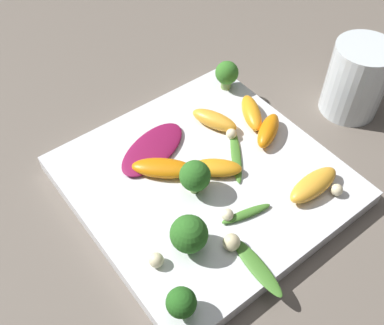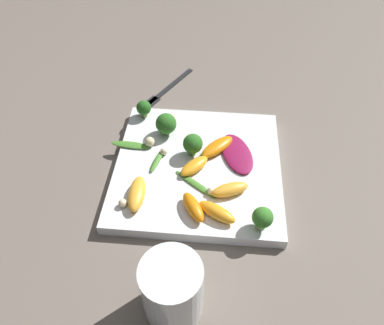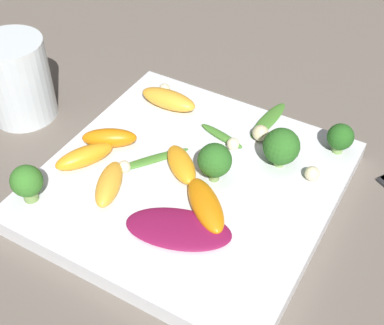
{
  "view_description": "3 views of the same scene",
  "coord_description": "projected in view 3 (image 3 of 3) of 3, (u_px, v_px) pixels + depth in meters",
  "views": [
    {
      "loc": [
        -0.26,
        0.22,
        0.44
      ],
      "look_at": [
        0.01,
        0.01,
        0.04
      ],
      "focal_mm": 42.0,
      "sensor_mm": 36.0,
      "label": 1
    },
    {
      "loc": [
        0.03,
        -0.45,
        0.52
      ],
      "look_at": [
        -0.01,
        -0.01,
        0.04
      ],
      "focal_mm": 35.0,
      "sensor_mm": 36.0,
      "label": 2
    },
    {
      "loc": [
        0.35,
        0.2,
        0.42
      ],
      "look_at": [
        -0.02,
        -0.01,
        0.03
      ],
      "focal_mm": 50.0,
      "sensor_mm": 36.0,
      "label": 3
    }
  ],
  "objects": [
    {
      "name": "ground_plane",
      "position": [
        189.0,
        191.0,
        0.58
      ],
      "size": [
        2.4,
        2.4,
        0.0
      ],
      "primitive_type": "plane",
      "color": "#6B6056"
    },
    {
      "name": "macadamia_nut_1",
      "position": [
        164.0,
        89.0,
        0.67
      ],
      "size": [
        0.01,
        0.01,
        0.01
      ],
      "color": "beige",
      "rests_on": "plate"
    },
    {
      "name": "broccoli_floret_3",
      "position": [
        27.0,
        182.0,
        0.53
      ],
      "size": [
        0.03,
        0.03,
        0.04
      ],
      "color": "#7A9E51",
      "rests_on": "plate"
    },
    {
      "name": "arugula_sprig_0",
      "position": [
        268.0,
        120.0,
        0.64
      ],
      "size": [
        0.08,
        0.02,
        0.01
      ],
      "color": "#47842D",
      "rests_on": "plate"
    },
    {
      "name": "macadamia_nut_2",
      "position": [
        233.0,
        144.0,
        0.6
      ],
      "size": [
        0.01,
        0.01,
        0.01
      ],
      "color": "beige",
      "rests_on": "plate"
    },
    {
      "name": "radicchio_leaf_0",
      "position": [
        178.0,
        229.0,
        0.51
      ],
      "size": [
        0.08,
        0.11,
        0.01
      ],
      "color": "maroon",
      "rests_on": "plate"
    },
    {
      "name": "orange_segment_5",
      "position": [
        109.0,
        184.0,
        0.55
      ],
      "size": [
        0.07,
        0.05,
        0.02
      ],
      "color": "#FCAD33",
      "rests_on": "plate"
    },
    {
      "name": "drinking_glass",
      "position": [
        17.0,
        79.0,
        0.65
      ],
      "size": [
        0.08,
        0.08,
        0.1
      ],
      "color": "white",
      "rests_on": "ground_plane"
    },
    {
      "name": "orange_segment_4",
      "position": [
        181.0,
        164.0,
        0.57
      ],
      "size": [
        0.06,
        0.06,
        0.02
      ],
      "color": "orange",
      "rests_on": "plate"
    },
    {
      "name": "broccoli_floret_1",
      "position": [
        340.0,
        137.0,
        0.59
      ],
      "size": [
        0.03,
        0.03,
        0.04
      ],
      "color": "#84AD5B",
      "rests_on": "plate"
    },
    {
      "name": "macadamia_nut_3",
      "position": [
        261.0,
        133.0,
        0.61
      ],
      "size": [
        0.02,
        0.02,
        0.02
      ],
      "color": "beige",
      "rests_on": "plate"
    },
    {
      "name": "broccoli_floret_2",
      "position": [
        281.0,
        147.0,
        0.57
      ],
      "size": [
        0.04,
        0.04,
        0.05
      ],
      "color": "#84AD5B",
      "rests_on": "plate"
    },
    {
      "name": "arugula_sprig_2",
      "position": [
        219.0,
        135.0,
        0.62
      ],
      "size": [
        0.02,
        0.06,
        0.01
      ],
      "color": "#47842D",
      "rests_on": "plate"
    },
    {
      "name": "plate",
      "position": [
        189.0,
        184.0,
        0.58
      ],
      "size": [
        0.3,
        0.3,
        0.02
      ],
      "color": "white",
      "rests_on": "ground_plane"
    },
    {
      "name": "macadamia_nut_0",
      "position": [
        312.0,
        174.0,
        0.56
      ],
      "size": [
        0.02,
        0.02,
        0.02
      ],
      "color": "beige",
      "rests_on": "plate"
    },
    {
      "name": "orange_segment_1",
      "position": [
        168.0,
        99.0,
        0.65
      ],
      "size": [
        0.03,
        0.07,
        0.02
      ],
      "color": "#FCAD33",
      "rests_on": "plate"
    },
    {
      "name": "macadamia_nut_4",
      "position": [
        124.0,
        167.0,
        0.57
      ],
      "size": [
        0.01,
        0.01,
        0.01
      ],
      "color": "beige",
      "rests_on": "plate"
    },
    {
      "name": "orange_segment_2",
      "position": [
        84.0,
        156.0,
        0.58
      ],
      "size": [
        0.07,
        0.05,
        0.02
      ],
      "color": "orange",
      "rests_on": "plate"
    },
    {
      "name": "arugula_sprig_1",
      "position": [
        149.0,
        161.0,
        0.59
      ],
      "size": [
        0.08,
        0.06,
        0.0
      ],
      "color": "#47842D",
      "rests_on": "plate"
    },
    {
      "name": "orange_segment_3",
      "position": [
        206.0,
        205.0,
        0.53
      ],
      "size": [
        0.07,
        0.08,
        0.02
      ],
      "color": "orange",
      "rests_on": "plate"
    },
    {
      "name": "broccoli_floret_0",
      "position": [
        215.0,
        161.0,
        0.55
      ],
      "size": [
        0.04,
        0.04,
        0.04
      ],
      "color": "#7A9E51",
      "rests_on": "plate"
    },
    {
      "name": "orange_segment_0",
      "position": [
        109.0,
        139.0,
        0.6
      ],
      "size": [
        0.05,
        0.06,
        0.02
      ],
      "color": "orange",
      "rests_on": "plate"
    }
  ]
}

